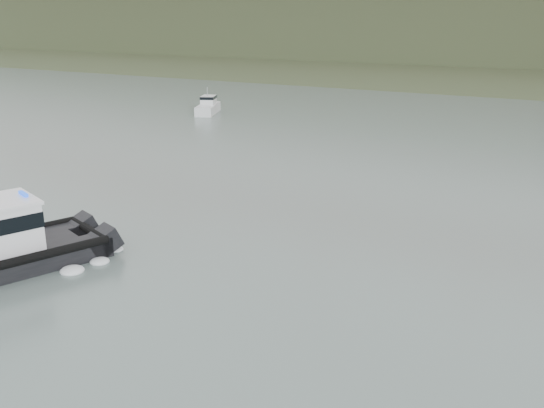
{
  "coord_description": "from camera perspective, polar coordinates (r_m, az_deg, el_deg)",
  "views": [
    {
      "loc": [
        10.68,
        -12.16,
        10.26
      ],
      "look_at": [
        -1.78,
        9.74,
        2.4
      ],
      "focal_mm": 40.0,
      "sensor_mm": 36.0,
      "label": 1
    }
  ],
  "objects": [
    {
      "name": "ground",
      "position": [
        19.17,
        -10.19,
        -15.36
      ],
      "size": [
        400.0,
        400.0,
        0.0
      ],
      "primitive_type": "plane",
      "color": "#54635E",
      "rests_on": "ground"
    },
    {
      "name": "motorboat",
      "position": [
        67.41,
        -6.04,
        9.11
      ],
      "size": [
        3.77,
        5.63,
        2.95
      ],
      "rotation": [
        0.0,
        0.0,
        0.41
      ],
      "color": "silver",
      "rests_on": "ground"
    }
  ]
}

